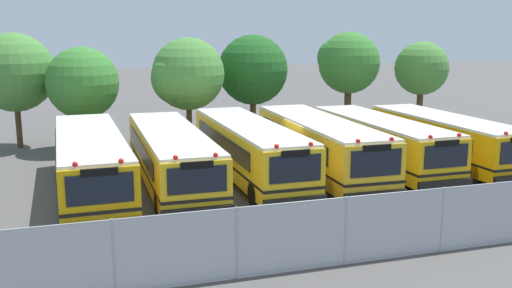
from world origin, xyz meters
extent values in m
plane|color=#514F4C|center=(0.00, 0.00, 0.00)|extent=(160.00, 160.00, 0.00)
cube|color=#EAA80C|center=(-8.37, -0.23, 1.36)|extent=(2.77, 11.45, 2.02)
cube|color=white|center=(-8.37, -0.23, 2.43)|extent=(2.72, 11.23, 0.12)
cube|color=black|center=(-8.24, -6.00, 0.53)|extent=(2.56, 0.22, 0.36)
cube|color=black|center=(-8.24, -5.95, 1.72)|extent=(2.06, 0.11, 0.97)
cube|color=black|center=(-7.10, 0.10, 1.68)|extent=(0.24, 8.89, 0.73)
cube|color=black|center=(-9.65, 0.04, 1.68)|extent=(0.24, 8.89, 0.73)
cube|color=black|center=(-8.37, -0.23, 0.95)|extent=(2.80, 11.57, 0.10)
sphere|color=red|center=(-7.55, -5.76, 2.53)|extent=(0.18, 0.18, 0.18)
sphere|color=red|center=(-8.93, -5.79, 2.53)|extent=(0.18, 0.18, 0.18)
cube|color=black|center=(-8.24, -5.96, 2.27)|extent=(1.13, 0.11, 0.24)
cylinder|color=black|center=(-7.16, -4.50, 0.50)|extent=(0.30, 1.01, 1.00)
cylinder|color=black|center=(-9.39, -4.55, 0.50)|extent=(0.30, 1.01, 1.00)
cylinder|color=black|center=(-7.35, 3.70, 0.50)|extent=(0.30, 1.01, 1.00)
cylinder|color=black|center=(-9.58, 3.64, 0.50)|extent=(0.30, 1.01, 1.00)
cube|color=yellow|center=(-5.04, 0.17, 1.31)|extent=(2.56, 11.37, 1.92)
cube|color=white|center=(-5.04, 0.17, 2.33)|extent=(2.51, 11.14, 0.12)
cube|color=black|center=(-5.09, -5.57, 0.53)|extent=(2.52, 0.18, 0.36)
cube|color=black|center=(-5.09, -5.52, 1.65)|extent=(2.02, 0.08, 0.92)
cube|color=black|center=(-3.78, 0.46, 1.62)|extent=(0.11, 8.85, 0.69)
cube|color=black|center=(-6.29, 0.49, 1.62)|extent=(0.11, 8.85, 0.69)
cube|color=black|center=(-5.04, 0.17, 0.93)|extent=(2.59, 11.48, 0.10)
sphere|color=red|center=(-4.41, -5.35, 2.43)|extent=(0.18, 0.18, 0.18)
sphere|color=red|center=(-5.76, -5.34, 2.43)|extent=(0.18, 0.18, 0.18)
cube|color=black|center=(-5.09, -5.53, 2.17)|extent=(1.11, 0.09, 0.24)
cylinder|color=black|center=(-3.98, -4.11, 0.50)|extent=(0.29, 1.00, 1.00)
cylinder|color=black|center=(-6.17, -4.09, 0.50)|extent=(0.29, 1.00, 1.00)
cylinder|color=black|center=(-3.91, 4.04, 0.50)|extent=(0.29, 1.00, 1.00)
cylinder|color=black|center=(-6.10, 4.06, 0.50)|extent=(0.29, 1.00, 1.00)
cube|color=yellow|center=(-1.57, 0.13, 1.38)|extent=(2.45, 11.04, 2.05)
cube|color=white|center=(-1.57, 0.13, 2.46)|extent=(2.40, 10.82, 0.12)
cube|color=black|center=(-1.53, -5.45, 0.53)|extent=(2.42, 0.18, 0.36)
cube|color=black|center=(-1.53, -5.40, 1.75)|extent=(1.94, 0.07, 0.98)
cube|color=black|center=(-0.37, 0.44, 1.70)|extent=(0.10, 8.60, 0.74)
cube|color=black|center=(-2.78, 0.42, 1.70)|extent=(0.10, 8.60, 0.74)
cube|color=black|center=(-1.57, 0.13, 0.97)|extent=(2.48, 11.15, 0.10)
sphere|color=red|center=(-0.88, -5.23, 2.56)|extent=(0.18, 0.18, 0.18)
sphere|color=red|center=(-2.19, -5.24, 2.56)|extent=(0.18, 0.18, 0.18)
cube|color=black|center=(-1.53, -5.41, 2.30)|extent=(1.07, 0.09, 0.24)
cylinder|color=black|center=(-0.50, -3.97, 0.50)|extent=(0.29, 1.00, 1.00)
cylinder|color=black|center=(-2.59, -3.99, 0.50)|extent=(0.29, 1.00, 1.00)
cylinder|color=black|center=(-0.56, 3.85, 0.50)|extent=(0.29, 1.00, 1.00)
cylinder|color=black|center=(-2.65, 3.83, 0.50)|extent=(0.29, 1.00, 1.00)
cube|color=yellow|center=(1.71, -0.12, 1.40)|extent=(2.75, 10.95, 2.09)
cube|color=white|center=(1.71, -0.12, 2.50)|extent=(2.69, 10.73, 0.12)
cube|color=black|center=(1.57, -5.63, 0.53)|extent=(2.53, 0.22, 0.36)
cube|color=black|center=(1.58, -5.58, 1.77)|extent=(2.03, 0.11, 1.00)
cube|color=black|center=(2.98, 0.15, 1.73)|extent=(0.25, 8.50, 0.75)
cube|color=black|center=(0.46, 0.21, 1.73)|extent=(0.25, 8.50, 0.75)
cube|color=black|center=(1.71, -0.12, 0.98)|extent=(2.78, 11.06, 0.10)
sphere|color=red|center=(2.26, -5.43, 2.60)|extent=(0.18, 0.18, 0.18)
sphere|color=red|center=(0.90, -5.40, 2.60)|extent=(0.18, 0.18, 0.18)
cube|color=black|center=(1.58, -5.59, 2.34)|extent=(1.12, 0.11, 0.24)
cylinder|color=black|center=(2.71, -4.19, 0.50)|extent=(0.30, 1.01, 1.00)
cylinder|color=black|center=(0.51, -4.14, 0.50)|extent=(0.30, 1.01, 1.00)
cylinder|color=black|center=(2.90, 3.50, 0.50)|extent=(0.30, 1.01, 1.00)
cylinder|color=black|center=(0.70, 3.56, 0.50)|extent=(0.30, 1.01, 1.00)
cube|color=yellow|center=(4.99, 0.18, 1.32)|extent=(2.48, 10.28, 1.94)
cube|color=white|center=(4.99, 0.18, 2.35)|extent=(2.43, 10.08, 0.12)
cube|color=black|center=(5.02, -5.02, 0.53)|extent=(2.47, 0.18, 0.36)
cube|color=black|center=(5.02, -4.97, 1.67)|extent=(1.98, 0.07, 0.93)
cube|color=black|center=(6.22, 0.49, 1.63)|extent=(0.09, 8.01, 0.70)
cube|color=black|center=(3.76, 0.47, 1.63)|extent=(0.09, 8.01, 0.70)
cube|color=black|center=(4.99, 0.18, 0.93)|extent=(2.51, 10.39, 0.10)
sphere|color=red|center=(5.69, -4.80, 2.45)|extent=(0.18, 0.18, 0.18)
sphere|color=red|center=(4.35, -4.81, 2.45)|extent=(0.18, 0.18, 0.18)
cube|color=black|center=(5.02, -4.98, 2.19)|extent=(1.09, 0.09, 0.24)
cylinder|color=black|center=(6.08, -3.55, 0.50)|extent=(0.29, 1.00, 1.00)
cylinder|color=black|center=(3.94, -3.56, 0.50)|extent=(0.29, 1.00, 1.00)
cylinder|color=black|center=(6.04, 3.52, 0.50)|extent=(0.29, 1.00, 1.00)
cylinder|color=black|center=(3.90, 3.51, 0.50)|extent=(0.29, 1.00, 1.00)
cube|color=#EAA80C|center=(8.39, -0.15, 1.31)|extent=(2.59, 10.02, 1.93)
cube|color=white|center=(8.39, -0.15, 2.34)|extent=(2.54, 9.82, 0.12)
cube|color=black|center=(9.64, 0.16, 1.62)|extent=(0.14, 7.79, 0.69)
cube|color=black|center=(7.14, 0.13, 1.62)|extent=(0.14, 7.79, 0.69)
cube|color=black|center=(8.39, -0.15, 0.93)|extent=(2.62, 10.12, 0.10)
sphere|color=red|center=(7.78, -5.00, 2.44)|extent=(0.18, 0.18, 0.18)
cylinder|color=black|center=(7.35, -3.76, 0.50)|extent=(0.29, 1.00, 1.00)
cylinder|color=black|center=(9.44, 3.05, 0.50)|extent=(0.29, 1.00, 1.00)
cylinder|color=black|center=(7.26, 3.02, 0.50)|extent=(0.29, 1.00, 1.00)
cylinder|color=#4C3823|center=(-11.91, 10.70, 1.31)|extent=(0.32, 0.32, 2.61)
sphere|color=#478438|center=(-11.91, 10.70, 4.25)|extent=(4.37, 4.37, 4.37)
sphere|color=#478438|center=(-12.66, 10.83, 4.03)|extent=(2.66, 2.66, 2.66)
cylinder|color=#4C3823|center=(-8.36, 8.96, 1.12)|extent=(0.41, 0.41, 2.25)
sphere|color=#387A2D|center=(-8.36, 8.96, 3.72)|extent=(3.93, 3.93, 3.93)
sphere|color=#387A2D|center=(-7.86, 8.65, 3.63)|extent=(2.27, 2.27, 2.27)
cylinder|color=#4C3823|center=(-2.60, 8.54, 1.29)|extent=(0.33, 0.33, 2.57)
sphere|color=#478438|center=(-2.60, 8.54, 4.11)|extent=(4.11, 4.11, 4.11)
sphere|color=#478438|center=(-3.25, 8.25, 3.92)|extent=(3.03, 3.03, 3.03)
cylinder|color=#4C3823|center=(1.81, 10.37, 1.26)|extent=(0.38, 0.38, 2.51)
sphere|color=#1E561E|center=(1.81, 10.37, 4.13)|extent=(4.33, 4.33, 4.33)
sphere|color=#1E561E|center=(1.08, 10.51, 4.16)|extent=(2.71, 2.71, 2.71)
cylinder|color=#4C3823|center=(8.40, 10.44, 1.47)|extent=(0.46, 0.46, 2.94)
sphere|color=#387A2D|center=(8.40, 10.44, 4.45)|extent=(4.01, 4.01, 4.01)
sphere|color=#387A2D|center=(7.64, 10.78, 4.78)|extent=(2.49, 2.49, 2.49)
cylinder|color=#4C3823|center=(13.19, 9.35, 1.37)|extent=(0.41, 0.41, 2.74)
sphere|color=#478438|center=(13.19, 9.35, 4.06)|extent=(3.53, 3.53, 3.53)
sphere|color=#478438|center=(13.24, 9.40, 3.91)|extent=(2.08, 2.08, 2.08)
cylinder|color=#9EA0A3|center=(-8.14, -9.88, 1.01)|extent=(0.07, 0.07, 2.01)
cylinder|color=#9EA0A3|center=(-4.96, -9.88, 1.01)|extent=(0.07, 0.07, 2.01)
cylinder|color=#9EA0A3|center=(-1.77, -9.88, 1.01)|extent=(0.07, 0.07, 2.01)
cylinder|color=#9EA0A3|center=(1.41, -9.88, 1.01)|extent=(0.07, 0.07, 2.01)
cube|color=#ADB2B7|center=(-0.18, -9.88, 1.01)|extent=(22.27, 0.02, 1.97)
cylinder|color=#9EA0A3|center=(-0.18, -9.88, 1.98)|extent=(22.27, 0.04, 0.04)
cone|color=#EA5914|center=(1.12, -8.85, 0.31)|extent=(0.47, 0.47, 0.61)
camera|label=1|loc=(-8.84, -23.82, 6.57)|focal=40.40mm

